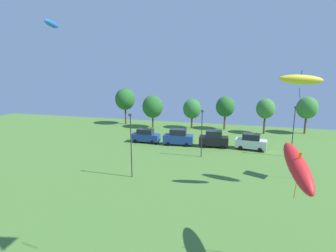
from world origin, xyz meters
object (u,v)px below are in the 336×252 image
object	(u,v)px
parked_car_second_from_left	(178,137)
parked_car_rightmost_in_row	(251,142)
parked_car_third_from_left	(214,139)
treeline_tree_1	(153,107)
light_post_0	(202,131)
treeline_tree_3	(225,107)
kite_flying_8	(298,166)
kite_flying_5	(301,79)
treeline_tree_4	(266,109)
treeline_tree_5	(307,108)
light_post_1	(131,142)
treeline_tree_2	(192,109)
kite_flying_6	(52,24)
treeline_tree_0	(125,99)
light_post_2	(293,129)
parked_car_leftmost	(145,136)

from	to	relation	value
parked_car_second_from_left	parked_car_rightmost_in_row	xyz separation A→B (m)	(11.20, 0.47, -0.06)
parked_car_second_from_left	parked_car_third_from_left	bearing A→B (deg)	-0.66
treeline_tree_1	light_post_0	bearing A→B (deg)	-52.55
treeline_tree_3	kite_flying_8	bearing A→B (deg)	-80.76
kite_flying_5	treeline_tree_4	world-z (taller)	kite_flying_5
parked_car_third_from_left	treeline_tree_5	distance (m)	21.23
light_post_1	treeline_tree_4	xyz separation A→B (m)	(15.95, 25.99, 0.78)
treeline_tree_5	treeline_tree_2	bearing A→B (deg)	-177.65
treeline_tree_1	treeline_tree_4	bearing A→B (deg)	0.92
kite_flying_6	treeline_tree_0	size ratio (longest dim) A/B	0.37
light_post_2	parked_car_second_from_left	bearing A→B (deg)	174.90
kite_flying_5	parked_car_third_from_left	size ratio (longest dim) A/B	0.87
treeline_tree_1	treeline_tree_5	bearing A→B (deg)	4.85
parked_car_third_from_left	treeline_tree_1	distance (m)	18.03
treeline_tree_3	parked_car_leftmost	bearing A→B (deg)	-131.13
light_post_2	treeline_tree_2	world-z (taller)	light_post_2
treeline_tree_2	light_post_0	bearing A→B (deg)	-75.58
treeline_tree_0	treeline_tree_3	size ratio (longest dim) A/B	1.19
treeline_tree_0	treeline_tree_4	world-z (taller)	treeline_tree_0
light_post_2	light_post_0	bearing A→B (deg)	-163.81
parked_car_second_from_left	treeline_tree_0	xyz separation A→B (m)	(-15.32, 13.54, 4.31)
parked_car_second_from_left	parked_car_third_from_left	world-z (taller)	parked_car_third_from_left
light_post_0	treeline_tree_4	xyz separation A→B (m)	(9.48, 16.89, 1.11)
kite_flying_5	parked_car_rightmost_in_row	distance (m)	17.54
kite_flying_5	light_post_2	xyz separation A→B (m)	(2.12, 12.29, -7.02)
treeline_tree_2	treeline_tree_4	world-z (taller)	treeline_tree_4
parked_car_rightmost_in_row	light_post_1	xyz separation A→B (m)	(-13.22, -14.55, 2.81)
treeline_tree_0	treeline_tree_4	size ratio (longest dim) A/B	1.19
parked_car_leftmost	parked_car_rightmost_in_row	bearing A→B (deg)	1.79
light_post_0	treeline_tree_3	xyz separation A→B (m)	(1.98, 18.78, 0.96)
parked_car_second_from_left	light_post_1	world-z (taller)	light_post_1
light_post_0	treeline_tree_0	bearing A→B (deg)	136.89
treeline_tree_0	kite_flying_5	bearing A→B (deg)	-42.57
kite_flying_8	treeline_tree_3	distance (m)	38.61
parked_car_rightmost_in_row	kite_flying_6	bearing A→B (deg)	-134.55
kite_flying_6	treeline_tree_1	world-z (taller)	kite_flying_6
parked_car_leftmost	light_post_0	size ratio (longest dim) A/B	0.72
treeline_tree_1	treeline_tree_4	distance (m)	22.15
parked_car_second_from_left	treeline_tree_2	distance (m)	13.48
light_post_0	treeline_tree_2	xyz separation A→B (m)	(-4.67, 18.16, 0.38)
light_post_2	treeline_tree_1	bearing A→B (deg)	152.21
light_post_0	treeline_tree_3	world-z (taller)	treeline_tree_3
parked_car_second_from_left	treeline_tree_4	distance (m)	18.67
kite_flying_6	parked_car_leftmost	distance (m)	22.32
kite_flying_5	treeline_tree_3	distance (m)	29.38
kite_flying_5	treeline_tree_0	world-z (taller)	kite_flying_5
treeline_tree_2	treeline_tree_5	bearing A→B (deg)	2.35
kite_flying_5	parked_car_third_from_left	xyz separation A→B (m)	(-8.79, 14.17, -9.69)
kite_flying_6	light_post_2	bearing A→B (deg)	28.71
light_post_2	treeline_tree_4	world-z (taller)	light_post_2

